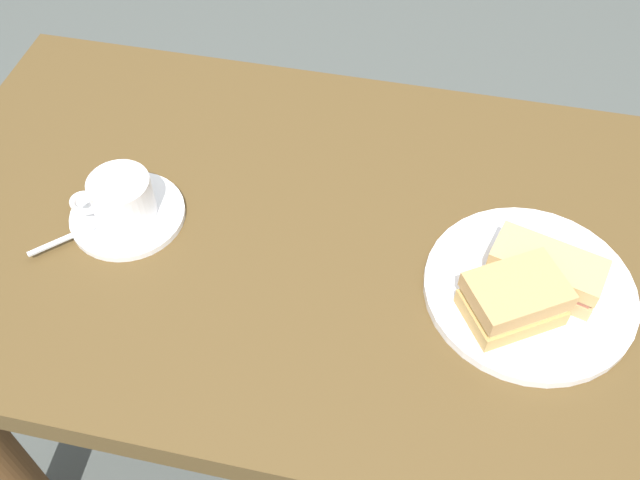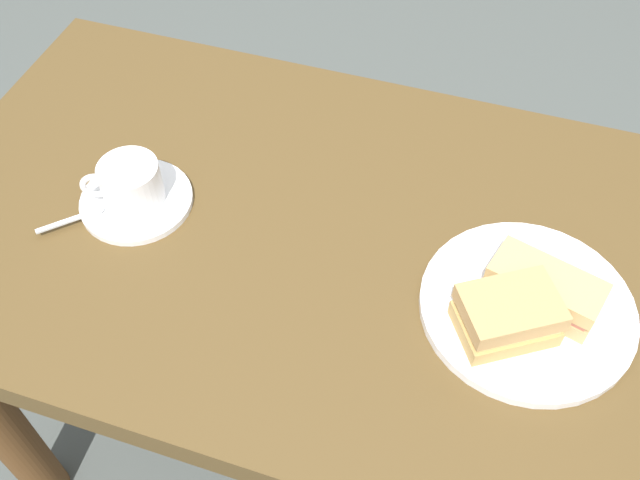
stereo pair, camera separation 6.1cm
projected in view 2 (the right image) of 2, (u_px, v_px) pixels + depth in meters
The scene contains 8 objects.
ground_plane at pixel (319, 441), 1.58m from camera, with size 6.00×6.00×0.00m, color #4A4F4B.
dining_table at pixel (318, 286), 1.11m from camera, with size 1.18×0.70×0.73m.
sandwich_plate at pixel (527, 308), 0.92m from camera, with size 0.28×0.28×0.01m, color white.
sandwich_front at pixel (544, 289), 0.90m from camera, with size 0.15×0.10×0.05m.
sandwich_back at pixel (508, 315), 0.87m from camera, with size 0.14×0.13×0.06m.
coffee_saucer at pixel (137, 201), 1.04m from camera, with size 0.16×0.16×0.01m, color white.
coffee_cup at pixel (130, 182), 1.01m from camera, with size 0.11×0.09×0.06m.
spoon at pixel (82, 215), 1.01m from camera, with size 0.08×0.08×0.01m.
Camera 2 is at (0.20, -0.61, 1.51)m, focal length 40.12 mm.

